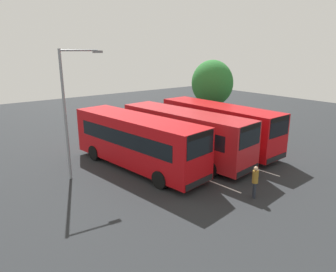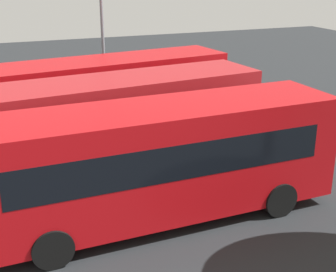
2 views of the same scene
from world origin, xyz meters
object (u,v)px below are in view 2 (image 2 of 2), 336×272
at_px(bus_center_right, 159,160).
at_px(street_lamp, 103,23).
at_px(bus_center_left, 116,122).
at_px(bus_far_left, 106,96).

relative_size(bus_center_right, street_lamp, 1.38).
distance_m(bus_center_left, bus_center_right, 3.74).
height_order(bus_center_right, street_lamp, street_lamp).
relative_size(bus_center_left, bus_center_right, 1.01).
relative_size(bus_far_left, bus_center_right, 1.02).
relative_size(bus_far_left, street_lamp, 1.40).
distance_m(bus_far_left, bus_center_left, 3.64).
bearing_deg(bus_center_left, bus_center_right, 87.29).
xyz_separation_m(bus_center_left, street_lamp, (-1.55, -7.57, 2.52)).
xyz_separation_m(bus_far_left, street_lamp, (-0.99, -3.97, 2.52)).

